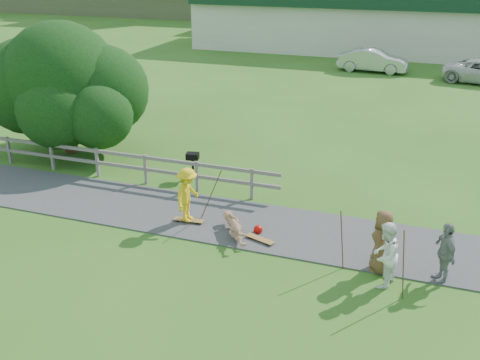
{
  "coord_description": "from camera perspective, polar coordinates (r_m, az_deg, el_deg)",
  "views": [
    {
      "loc": [
        6.98,
        -12.29,
        7.74
      ],
      "look_at": [
        2.02,
        2.0,
        1.23
      ],
      "focal_mm": 40.0,
      "sensor_mm": 36.0,
      "label": 1
    }
  ],
  "objects": [
    {
      "name": "strip_mall",
      "position": [
        47.6,
        16.09,
        16.23
      ],
      "size": [
        32.5,
        10.75,
        5.1
      ],
      "color": "beige",
      "rests_on": "ground"
    },
    {
      "name": "path",
      "position": [
        17.28,
        -6.91,
        -3.42
      ],
      "size": [
        34.0,
        3.0,
        0.04
      ],
      "primitive_type": "cube",
      "color": "#323234",
      "rests_on": "ground"
    },
    {
      "name": "car_silver",
      "position": [
        38.71,
        13.98,
        12.28
      ],
      "size": [
        4.77,
        1.88,
        1.55
      ],
      "primitive_type": "imported",
      "rotation": [
        0.0,
        0.0,
        1.52
      ],
      "color": "#B1B3BA",
      "rests_on": "ground"
    },
    {
      "name": "skater_rider",
      "position": [
        16.24,
        -5.61,
        -1.9
      ],
      "size": [
        0.72,
        1.15,
        1.71
      ],
      "primitive_type": "imported",
      "rotation": [
        0.0,
        0.0,
        1.5
      ],
      "color": "yellow",
      "rests_on": "ground"
    },
    {
      "name": "spectator_b",
      "position": [
        14.36,
        20.99,
        -7.23
      ],
      "size": [
        0.75,
        1.04,
        1.64
      ],
      "primitive_type": "imported",
      "rotation": [
        0.0,
        0.0,
        5.11
      ],
      "color": "gray",
      "rests_on": "ground"
    },
    {
      "name": "ground",
      "position": [
        16.11,
        -9.21,
        -5.74
      ],
      "size": [
        260.0,
        260.0,
        0.0
      ],
      "primitive_type": "plane",
      "color": "#315D1A",
      "rests_on": "ground"
    },
    {
      "name": "tree",
      "position": [
        22.85,
        -18.11,
        7.74
      ],
      "size": [
        7.32,
        7.32,
        4.1
      ],
      "primitive_type": null,
      "color": "black",
      "rests_on": "ground"
    },
    {
      "name": "helmet",
      "position": [
        15.89,
        1.94,
        -5.31
      ],
      "size": [
        0.27,
        0.27,
        0.27
      ],
      "primitive_type": "sphere",
      "color": "#BE0A06",
      "rests_on": "ground"
    },
    {
      "name": "skater_fallen",
      "position": [
        15.68,
        -0.53,
        -4.98
      ],
      "size": [
        1.64,
        1.29,
        0.62
      ],
      "primitive_type": "imported",
      "rotation": [
        0.0,
        0.0,
        0.59
      ],
      "color": "tan",
      "rests_on": "ground"
    },
    {
      "name": "pole_spec_left",
      "position": [
        14.16,
        10.82,
        -6.31
      ],
      "size": [
        0.03,
        0.03,
        1.68
      ],
      "primitive_type": "cylinder",
      "color": "#553422",
      "rests_on": "ground"
    },
    {
      "name": "fence",
      "position": [
        20.66,
        -16.46,
        2.46
      ],
      "size": [
        15.05,
        0.1,
        1.1
      ],
      "color": "#67625B",
      "rests_on": "ground"
    },
    {
      "name": "pole_spec_right",
      "position": [
        13.3,
        17.03,
        -8.67
      ],
      "size": [
        0.03,
        0.03,
        1.85
      ],
      "primitive_type": "cylinder",
      "color": "#553422",
      "rests_on": "ground"
    },
    {
      "name": "longboard_fallen",
      "position": [
        15.51,
        2.15,
        -6.44
      ],
      "size": [
        0.93,
        0.5,
        0.1
      ],
      "primitive_type": null,
      "rotation": [
        0.0,
        0.0,
        -0.32
      ],
      "color": "olive",
      "rests_on": "ground"
    },
    {
      "name": "bbq",
      "position": [
        19.63,
        -5.05,
        1.54
      ],
      "size": [
        0.51,
        0.43,
        0.98
      ],
      "primitive_type": null,
      "rotation": [
        0.0,
        0.0,
        0.21
      ],
      "color": "black",
      "rests_on": "ground"
    },
    {
      "name": "spectator_c",
      "position": [
        14.27,
        14.9,
        -6.37
      ],
      "size": [
        0.72,
        0.94,
        1.73
      ],
      "primitive_type": "imported",
      "rotation": [
        0.0,
        0.0,
        4.5
      ],
      "color": "brown",
      "rests_on": "ground"
    },
    {
      "name": "pole_rider",
      "position": [
        16.32,
        -3.12,
        -1.38
      ],
      "size": [
        0.03,
        0.03,
        1.87
      ],
      "primitive_type": "cylinder",
      "color": "#553422",
      "rests_on": "ground"
    },
    {
      "name": "longboard_rider",
      "position": [
        16.6,
        -5.5,
        -4.41
      ],
      "size": [
        0.95,
        0.3,
        0.1
      ],
      "primitive_type": null,
      "rotation": [
        0.0,
        0.0,
        0.08
      ],
      "color": "olive",
      "rests_on": "ground"
    },
    {
      "name": "spectator_a",
      "position": [
        13.7,
        15.2,
        -7.73
      ],
      "size": [
        0.85,
        0.98,
        1.73
      ],
      "primitive_type": "imported",
      "rotation": [
        0.0,
        0.0,
        4.44
      ],
      "color": "white",
      "rests_on": "ground"
    }
  ]
}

